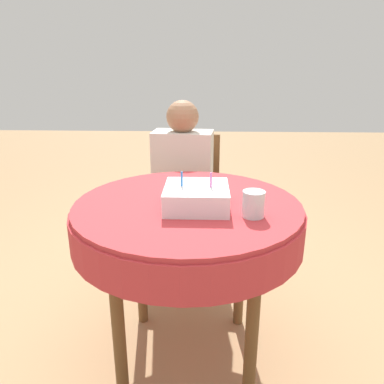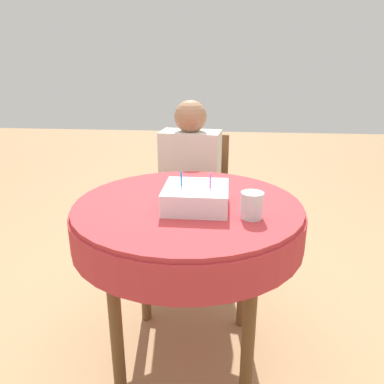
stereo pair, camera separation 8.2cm
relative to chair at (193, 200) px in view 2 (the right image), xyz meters
name	(u,v)px [view 2 (the right image)]	position (x,y,z in m)	size (l,w,h in m)	color
ground_plane	(188,355)	(0.06, -0.83, -0.47)	(12.00, 12.00, 0.00)	#A37F56
dining_table	(188,224)	(0.06, -0.83, 0.20)	(0.93, 0.93, 0.77)	#BC3338
chair	(193,200)	(0.00, 0.00, 0.00)	(0.50, 0.50, 0.87)	brown
person	(190,177)	(-0.01, -0.10, 0.18)	(0.36, 0.31, 1.10)	#9E7051
birthday_cake	(196,197)	(0.09, -0.88, 0.34)	(0.25, 0.25, 0.14)	white
drinking_glass	(252,205)	(0.30, -0.96, 0.35)	(0.08, 0.08, 0.10)	silver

